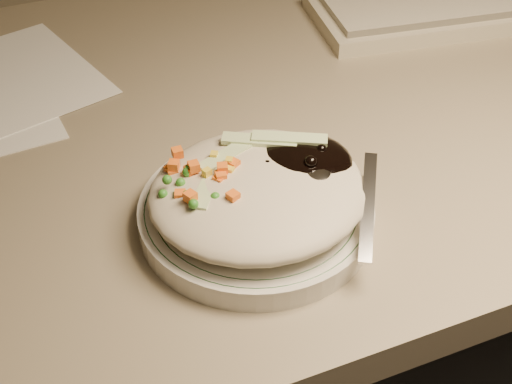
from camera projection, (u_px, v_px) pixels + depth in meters
name	position (u px, v px, depth m)	size (l,w,h in m)	color
desk	(281.00, 225.00, 0.93)	(1.40, 0.70, 0.74)	#7F735C
plate	(256.00, 214.00, 0.64)	(0.21, 0.21, 0.02)	silver
plate_rim	(256.00, 206.00, 0.63)	(0.20, 0.20, 0.00)	#144723
meal	(261.00, 186.00, 0.62)	(0.21, 0.19, 0.05)	beige
keyboard	(468.00, 3.00, 0.95)	(0.43, 0.21, 0.03)	#C0B89E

